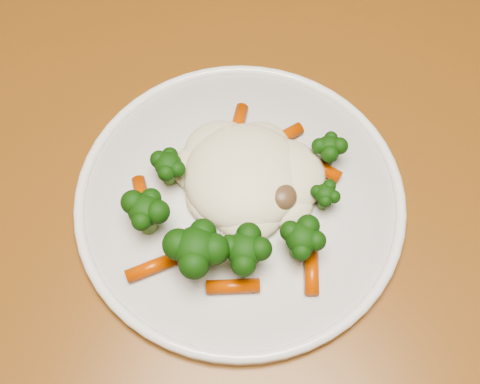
% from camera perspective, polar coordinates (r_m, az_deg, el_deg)
% --- Properties ---
extents(dining_table, '(1.44, 1.19, 0.75)m').
position_cam_1_polar(dining_table, '(0.66, 8.86, -2.42)').
color(dining_table, brown).
rests_on(dining_table, ground).
extents(plate, '(0.30, 0.30, 0.01)m').
position_cam_1_polar(plate, '(0.55, -0.00, -0.69)').
color(plate, white).
rests_on(plate, dining_table).
extents(meal, '(0.19, 0.20, 0.05)m').
position_cam_1_polar(meal, '(0.52, -0.31, -0.25)').
color(meal, '#F0E7C0').
rests_on(meal, plate).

